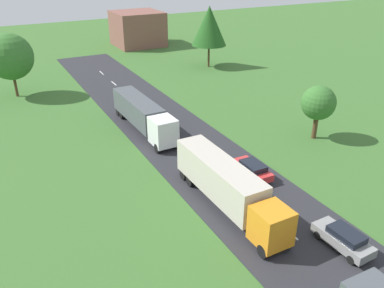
{
  "coord_description": "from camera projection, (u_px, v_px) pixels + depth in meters",
  "views": [
    {
      "loc": [
        -17.85,
        13.92,
        19.31
      ],
      "look_at": [
        -1.8,
        44.14,
        2.62
      ],
      "focal_mm": 37.38,
      "sensor_mm": 36.0,
      "label": 1
    }
  ],
  "objects": [
    {
      "name": "truck_third",
      "position": [
        143.0,
        114.0,
        46.47
      ],
      "size": [
        2.75,
        13.58,
        3.44
      ],
      "color": "white",
      "rests_on": "road"
    },
    {
      "name": "truck_second",
      "position": [
        227.0,
        185.0,
        32.3
      ],
      "size": [
        2.61,
        13.41,
        3.74
      ],
      "color": "orange",
      "rests_on": "road"
    },
    {
      "name": "car_fourth",
      "position": [
        252.0,
        169.0,
        37.34
      ],
      "size": [
        1.93,
        4.42,
        1.46
      ],
      "color": "red",
      "rests_on": "road"
    },
    {
      "name": "car_third",
      "position": [
        343.0,
        238.0,
        28.34
      ],
      "size": [
        1.92,
        4.5,
        1.53
      ],
      "color": "gray",
      "rests_on": "road"
    },
    {
      "name": "distant_building",
      "position": [
        138.0,
        29.0,
        87.93
      ],
      "size": [
        10.0,
        10.02,
        7.23
      ],
      "primitive_type": "cube",
      "color": "brown",
      "rests_on": "ground"
    },
    {
      "name": "tree_pine",
      "position": [
        319.0,
        103.0,
        43.69
      ],
      "size": [
        3.8,
        3.8,
        6.12
      ],
      "color": "#513823",
      "rests_on": "ground"
    },
    {
      "name": "tree_maple",
      "position": [
        10.0,
        57.0,
        55.9
      ],
      "size": [
        6.48,
        6.48,
        9.05
      ],
      "color": "#513823",
      "rests_on": "ground"
    },
    {
      "name": "tree_lime",
      "position": [
        209.0,
        26.0,
        70.06
      ],
      "size": [
        6.16,
        6.16,
        10.66
      ],
      "color": "#513823",
      "rests_on": "ground"
    }
  ]
}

